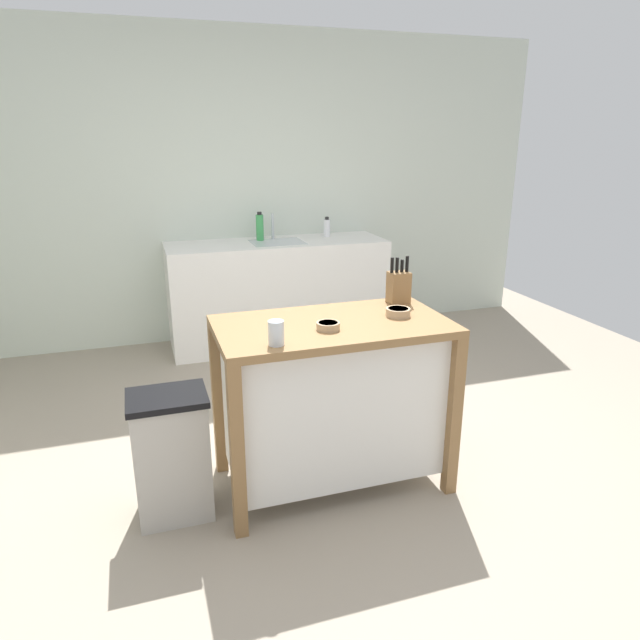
{
  "coord_description": "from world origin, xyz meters",
  "views": [
    {
      "loc": [
        -0.81,
        -2.46,
        1.76
      ],
      "look_at": [
        0.06,
        0.22,
        0.84
      ],
      "focal_mm": 31.99,
      "sensor_mm": 36.0,
      "label": 1
    }
  ],
  "objects_px": {
    "bowl_ceramic_small": "(328,326)",
    "bottle_dish_soap": "(260,227)",
    "sink_faucet": "(273,226)",
    "trash_bin": "(172,455)",
    "bowl_ceramic_wide": "(398,312)",
    "kitchen_island": "(332,395)",
    "bottle_spray_cleaner": "(327,227)",
    "drinking_cup": "(276,333)",
    "knife_block": "(399,286)"
  },
  "relations": [
    {
      "from": "bottle_dish_soap",
      "to": "kitchen_island",
      "type": "bearing_deg",
      "value": -93.52
    },
    {
      "from": "knife_block",
      "to": "bottle_spray_cleaner",
      "type": "xyz_separation_m",
      "value": [
        0.29,
        2.07,
        -0.0
      ]
    },
    {
      "from": "drinking_cup",
      "to": "bottle_dish_soap",
      "type": "relative_size",
      "value": 0.46
    },
    {
      "from": "kitchen_island",
      "to": "knife_block",
      "type": "relative_size",
      "value": 4.48
    },
    {
      "from": "bowl_ceramic_wide",
      "to": "sink_faucet",
      "type": "bearing_deg",
      "value": 92.15
    },
    {
      "from": "kitchen_island",
      "to": "drinking_cup",
      "type": "xyz_separation_m",
      "value": [
        -0.34,
        -0.22,
        0.44
      ]
    },
    {
      "from": "knife_block",
      "to": "drinking_cup",
      "type": "bearing_deg",
      "value": -151.34
    },
    {
      "from": "knife_block",
      "to": "bowl_ceramic_wide",
      "type": "bearing_deg",
      "value": -115.45
    },
    {
      "from": "bowl_ceramic_wide",
      "to": "bottle_spray_cleaner",
      "type": "xyz_separation_m",
      "value": [
        0.4,
        2.29,
        0.07
      ]
    },
    {
      "from": "bottle_spray_cleaner",
      "to": "bottle_dish_soap",
      "type": "bearing_deg",
      "value": -179.76
    },
    {
      "from": "knife_block",
      "to": "bowl_ceramic_wide",
      "type": "xyz_separation_m",
      "value": [
        -0.1,
        -0.22,
        -0.07
      ]
    },
    {
      "from": "drinking_cup",
      "to": "sink_faucet",
      "type": "relative_size",
      "value": 0.5
    },
    {
      "from": "sink_faucet",
      "to": "bowl_ceramic_small",
      "type": "bearing_deg",
      "value": -97.45
    },
    {
      "from": "knife_block",
      "to": "drinking_cup",
      "type": "distance_m",
      "value": 0.9
    },
    {
      "from": "knife_block",
      "to": "bowl_ceramic_small",
      "type": "height_order",
      "value": "knife_block"
    },
    {
      "from": "bottle_dish_soap",
      "to": "sink_faucet",
      "type": "bearing_deg",
      "value": 14.91
    },
    {
      "from": "knife_block",
      "to": "drinking_cup",
      "type": "relative_size",
      "value": 2.32
    },
    {
      "from": "bottle_dish_soap",
      "to": "knife_block",
      "type": "bearing_deg",
      "value": -81.49
    },
    {
      "from": "kitchen_island",
      "to": "drinking_cup",
      "type": "distance_m",
      "value": 0.6
    },
    {
      "from": "bottle_dish_soap",
      "to": "trash_bin",
      "type": "bearing_deg",
      "value": -112.35
    },
    {
      "from": "sink_faucet",
      "to": "bottle_dish_soap",
      "type": "bearing_deg",
      "value": -165.09
    },
    {
      "from": "bottle_dish_soap",
      "to": "bottle_spray_cleaner",
      "type": "xyz_separation_m",
      "value": [
        0.6,
        0.0,
        -0.03
      ]
    },
    {
      "from": "bowl_ceramic_small",
      "to": "bowl_ceramic_wide",
      "type": "bearing_deg",
      "value": 12.35
    },
    {
      "from": "sink_faucet",
      "to": "bottle_dish_soap",
      "type": "xyz_separation_m",
      "value": [
        -0.12,
        -0.03,
        0.0
      ]
    },
    {
      "from": "bowl_ceramic_small",
      "to": "bottle_dish_soap",
      "type": "xyz_separation_m",
      "value": [
        0.2,
        2.38,
        0.1
      ]
    },
    {
      "from": "bowl_ceramic_small",
      "to": "bottle_dish_soap",
      "type": "distance_m",
      "value": 2.39
    },
    {
      "from": "kitchen_island",
      "to": "bowl_ceramic_wide",
      "type": "distance_m",
      "value": 0.54
    },
    {
      "from": "kitchen_island",
      "to": "trash_bin",
      "type": "height_order",
      "value": "kitchen_island"
    },
    {
      "from": "bowl_ceramic_wide",
      "to": "drinking_cup",
      "type": "distance_m",
      "value": 0.72
    },
    {
      "from": "knife_block",
      "to": "bottle_spray_cleaner",
      "type": "relative_size",
      "value": 1.47
    },
    {
      "from": "kitchen_island",
      "to": "drinking_cup",
      "type": "height_order",
      "value": "drinking_cup"
    },
    {
      "from": "bowl_ceramic_small",
      "to": "sink_faucet",
      "type": "xyz_separation_m",
      "value": [
        0.31,
        2.41,
        0.1
      ]
    },
    {
      "from": "trash_bin",
      "to": "bottle_dish_soap",
      "type": "height_order",
      "value": "bottle_dish_soap"
    },
    {
      "from": "trash_bin",
      "to": "sink_faucet",
      "type": "xyz_separation_m",
      "value": [
        1.07,
        2.34,
        0.69
      ]
    },
    {
      "from": "bowl_ceramic_small",
      "to": "trash_bin",
      "type": "xyz_separation_m",
      "value": [
        -0.75,
        0.06,
        -0.59
      ]
    },
    {
      "from": "knife_block",
      "to": "bowl_ceramic_small",
      "type": "bearing_deg",
      "value": -148.85
    },
    {
      "from": "bowl_ceramic_small",
      "to": "sink_faucet",
      "type": "distance_m",
      "value": 2.43
    },
    {
      "from": "drinking_cup",
      "to": "bottle_spray_cleaner",
      "type": "relative_size",
      "value": 0.63
    },
    {
      "from": "sink_faucet",
      "to": "bottle_dish_soap",
      "type": "distance_m",
      "value": 0.12
    },
    {
      "from": "kitchen_island",
      "to": "trash_bin",
      "type": "xyz_separation_m",
      "value": [
        -0.81,
        -0.03,
        -0.18
      ]
    },
    {
      "from": "bowl_ceramic_small",
      "to": "trash_bin",
      "type": "height_order",
      "value": "bowl_ceramic_small"
    },
    {
      "from": "sink_faucet",
      "to": "bottle_spray_cleaner",
      "type": "distance_m",
      "value": 0.49
    },
    {
      "from": "trash_bin",
      "to": "sink_faucet",
      "type": "distance_m",
      "value": 2.67
    },
    {
      "from": "bowl_ceramic_small",
      "to": "bottle_spray_cleaner",
      "type": "xyz_separation_m",
      "value": [
        0.8,
        2.38,
        0.07
      ]
    },
    {
      "from": "kitchen_island",
      "to": "bowl_ceramic_wide",
      "type": "relative_size",
      "value": 9.25
    },
    {
      "from": "bottle_dish_soap",
      "to": "bottle_spray_cleaner",
      "type": "relative_size",
      "value": 1.39
    },
    {
      "from": "bowl_ceramic_small",
      "to": "bowl_ceramic_wide",
      "type": "height_order",
      "value": "bowl_ceramic_wide"
    },
    {
      "from": "knife_block",
      "to": "bottle_spray_cleaner",
      "type": "bearing_deg",
      "value": 81.93
    },
    {
      "from": "bowl_ceramic_small",
      "to": "sink_faucet",
      "type": "height_order",
      "value": "sink_faucet"
    },
    {
      "from": "trash_bin",
      "to": "bottle_dish_soap",
      "type": "relative_size",
      "value": 2.62
    }
  ]
}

